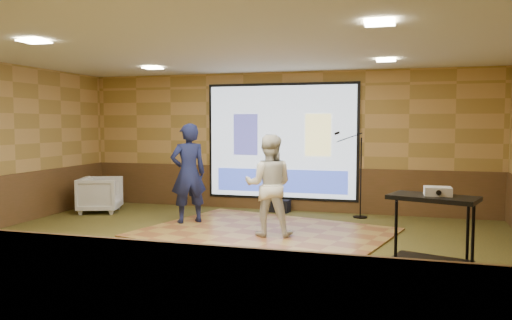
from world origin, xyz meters
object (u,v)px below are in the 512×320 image
(player_left, at_px, (188,173))
(projector, at_px, (438,191))
(projector_screen, at_px, (281,143))
(player_right, at_px, (269,185))
(av_table, at_px, (433,221))
(mic_stand, at_px, (358,193))
(duffel_bag, at_px, (280,206))
(dance_floor, at_px, (265,232))
(banquet_chair, at_px, (100,195))

(player_left, relative_size, projector, 6.07)
(projector_screen, bearing_deg, player_right, -81.71)
(player_left, distance_m, projector, 4.87)
(player_left, xyz_separation_m, av_table, (4.19, -2.42, -0.22))
(player_right, bearing_deg, mic_stand, -130.15)
(duffel_bag, bearing_deg, dance_floor, -84.12)
(mic_stand, bearing_deg, dance_floor, -149.95)
(projector, distance_m, duffel_bag, 5.08)
(av_table, bearing_deg, duffel_bag, 124.39)
(player_left, bearing_deg, banquet_chair, -54.37)
(projector_screen, height_order, projector, projector_screen)
(dance_floor, xyz_separation_m, duffel_bag, (-0.21, 2.09, 0.12))
(projector_screen, xyz_separation_m, player_left, (-1.35, -1.90, -0.51))
(av_table, distance_m, mic_stand, 4.11)
(mic_stand, bearing_deg, banquet_chair, 166.42)
(projector_screen, height_order, player_left, projector_screen)
(banquet_chair, bearing_deg, av_table, -133.87)
(projector, bearing_deg, banquet_chair, 154.06)
(projector, bearing_deg, player_left, 149.35)
(player_right, distance_m, banquet_chair, 4.26)
(player_left, relative_size, av_table, 1.79)
(banquet_chair, distance_m, duffel_bag, 3.84)
(av_table, xyz_separation_m, banquet_chair, (-6.49, 3.05, -0.37))
(av_table, bearing_deg, projector, 31.72)
(projector_screen, height_order, duffel_bag, projector_screen)
(dance_floor, height_order, projector, projector)
(dance_floor, bearing_deg, projector_screen, 95.79)
(player_left, height_order, banquet_chair, player_left)
(player_left, relative_size, mic_stand, 1.07)
(mic_stand, distance_m, duffel_bag, 1.70)
(av_table, xyz_separation_m, duffel_bag, (-2.81, 4.11, -0.62))
(av_table, height_order, mic_stand, mic_stand)
(projector, xyz_separation_m, mic_stand, (-1.21, 3.90, -0.60))
(projector_screen, height_order, banquet_chair, projector_screen)
(banquet_chair, bearing_deg, player_right, -126.22)
(player_right, bearing_deg, player_left, -29.66)
(dance_floor, height_order, duffel_bag, duffel_bag)
(mic_stand, xyz_separation_m, banquet_chair, (-5.33, -0.88, -0.11))
(dance_floor, xyz_separation_m, player_left, (-1.59, 0.40, 0.95))
(mic_stand, bearing_deg, projector_screen, 143.75)
(player_left, bearing_deg, projector_screen, -164.72)
(banquet_chair, xyz_separation_m, duffel_bag, (3.68, 1.06, -0.25))
(dance_floor, distance_m, player_right, 0.90)
(duffel_bag, bearing_deg, player_right, -81.40)
(mic_stand, bearing_deg, player_left, -176.49)
(projector_screen, distance_m, player_right, 2.65)
(player_left, height_order, mic_stand, player_left)
(dance_floor, height_order, player_left, player_left)
(projector, xyz_separation_m, duffel_bag, (-2.86, 4.08, -0.97))
(av_table, bearing_deg, player_right, 144.17)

